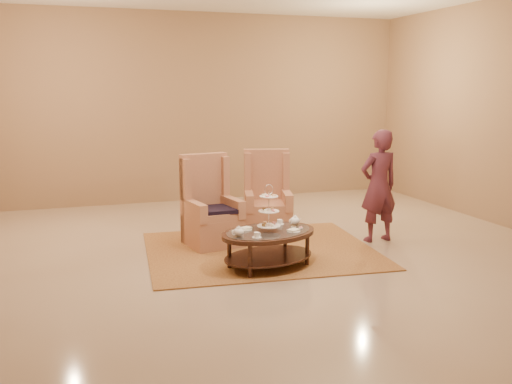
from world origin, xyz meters
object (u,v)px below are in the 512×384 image
object	(u,v)px
person	(379,186)
armchair_right	(267,206)
tea_table	(269,238)
armchair_left	(210,215)

from	to	relation	value
person	armchair_right	bearing A→B (deg)	-36.80
tea_table	armchair_left	world-z (taller)	armchair_left
tea_table	armchair_left	size ratio (longest dim) A/B	1.13
armchair_left	person	distance (m)	2.38
tea_table	person	bearing A→B (deg)	3.21
armchair_left	armchair_right	world-z (taller)	armchair_left
armchair_right	person	distance (m)	1.64
armchair_right	person	bearing A→B (deg)	-18.33
tea_table	armchair_right	bearing A→B (deg)	54.75
armchair_right	person	size ratio (longest dim) A/B	0.79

